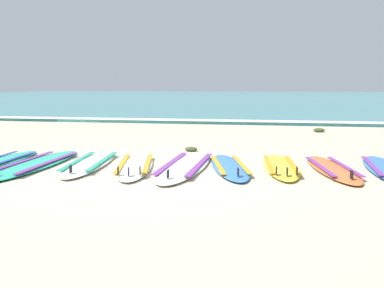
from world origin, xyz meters
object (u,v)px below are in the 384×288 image
at_px(surfboard_2, 36,164).
at_px(surfboard_3, 90,163).
at_px(surfboard_1, 3,161).
at_px(surfboard_6, 229,166).
at_px(surfboard_8, 332,168).
at_px(surfboard_4, 135,165).
at_px(surfboard_5, 185,165).
at_px(surfboard_7, 280,166).

height_order(surfboard_2, surfboard_3, same).
bearing_deg(surfboard_1, surfboard_2, -11.21).
height_order(surfboard_3, surfboard_6, same).
bearing_deg(surfboard_8, surfboard_4, -174.76).
distance_m(surfboard_5, surfboard_7, 1.49).
distance_m(surfboard_3, surfboard_7, 3.05).
distance_m(surfboard_4, surfboard_5, 0.80).
bearing_deg(surfboard_2, surfboard_3, 14.59).
xyz_separation_m(surfboard_3, surfboard_6, (2.25, 0.09, 0.00)).
bearing_deg(surfboard_6, surfboard_4, -173.61).
height_order(surfboard_6, surfboard_7, same).
xyz_separation_m(surfboard_1, surfboard_6, (3.77, 0.17, -0.00)).
xyz_separation_m(surfboard_1, surfboard_4, (2.30, 0.01, 0.00)).
bearing_deg(surfboard_3, surfboard_1, -177.00).
bearing_deg(surfboard_5, surfboard_2, -173.61).
distance_m(surfboard_3, surfboard_5, 1.57).
height_order(surfboard_3, surfboard_5, same).
xyz_separation_m(surfboard_4, surfboard_6, (1.47, 0.16, -0.00)).
height_order(surfboard_2, surfboard_4, same).
height_order(surfboard_1, surfboard_2, same).
distance_m(surfboard_1, surfboard_6, 3.77).
distance_m(surfboard_3, surfboard_6, 2.25).
xyz_separation_m(surfboard_2, surfboard_7, (3.87, 0.45, 0.00)).
relative_size(surfboard_3, surfboard_5, 0.89).
bearing_deg(surfboard_3, surfboard_4, -5.34).
height_order(surfboard_4, surfboard_8, same).
bearing_deg(surfboard_4, surfboard_3, 174.66).
distance_m(surfboard_2, surfboard_3, 0.86).
bearing_deg(surfboard_7, surfboard_5, -172.96).
xyz_separation_m(surfboard_2, surfboard_3, (0.83, 0.22, 0.00)).
distance_m(surfboard_7, surfboard_8, 0.76).
distance_m(surfboard_3, surfboard_4, 0.78).
relative_size(surfboard_2, surfboard_7, 1.25).
distance_m(surfboard_4, surfboard_7, 2.28).
bearing_deg(surfboard_7, surfboard_6, -169.82).
xyz_separation_m(surfboard_3, surfboard_7, (3.04, 0.23, 0.00)).
height_order(surfboard_2, surfboard_5, same).
relative_size(surfboard_2, surfboard_6, 1.21).
distance_m(surfboard_2, surfboard_7, 3.90).
xyz_separation_m(surfboard_1, surfboard_2, (0.69, -0.14, -0.00)).
distance_m(surfboard_4, surfboard_6, 1.48).
relative_size(surfboard_2, surfboard_3, 1.10).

